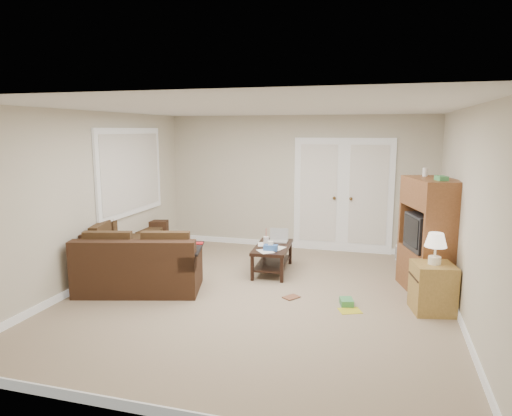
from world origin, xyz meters
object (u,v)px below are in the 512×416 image
(tv_armoire, at_px, (429,235))
(side_cabinet, at_px, (433,284))
(sectional_sofa, at_px, (134,257))
(coffee_table, at_px, (273,257))

(tv_armoire, relative_size, side_cabinet, 1.70)
(sectional_sofa, relative_size, tv_armoire, 1.57)
(tv_armoire, xyz_separation_m, side_cabinet, (0.00, -0.75, -0.44))
(side_cabinet, bearing_deg, tv_armoire, 78.21)
(sectional_sofa, bearing_deg, coffee_table, 7.20)
(tv_armoire, bearing_deg, sectional_sofa, 170.03)
(sectional_sofa, xyz_separation_m, coffee_table, (1.99, 0.83, -0.07))
(sectional_sofa, xyz_separation_m, tv_armoire, (4.27, 0.52, 0.49))
(sectional_sofa, height_order, tv_armoire, tv_armoire)
(coffee_table, height_order, tv_armoire, tv_armoire)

